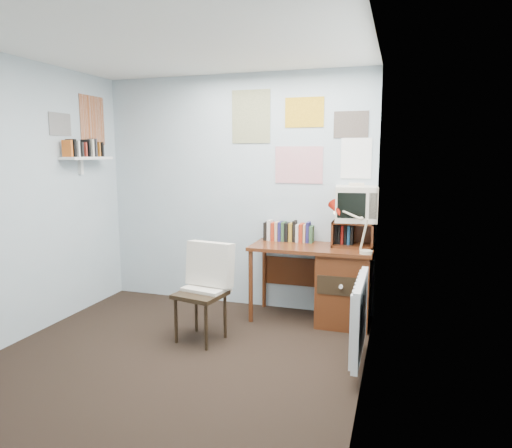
% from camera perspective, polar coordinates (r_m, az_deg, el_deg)
% --- Properties ---
extents(ground, '(3.50, 3.50, 0.00)m').
position_cam_1_polar(ground, '(3.77, -12.08, -17.67)').
color(ground, black).
rests_on(ground, ground).
extents(back_wall, '(3.00, 0.02, 2.50)m').
position_cam_1_polar(back_wall, '(4.98, -2.57, 3.99)').
color(back_wall, '#B2C2CB').
rests_on(back_wall, ground).
extents(right_wall, '(0.02, 3.50, 2.50)m').
position_cam_1_polar(right_wall, '(2.95, 13.31, 0.44)').
color(right_wall, '#B2C2CB').
rests_on(right_wall, ground).
extents(ceiling, '(3.00, 3.50, 0.02)m').
position_cam_1_polar(ceiling, '(3.48, -13.51, 22.43)').
color(ceiling, white).
rests_on(ceiling, back_wall).
extents(desk, '(1.20, 0.55, 0.76)m').
position_cam_1_polar(desk, '(4.60, 10.25, -7.26)').
color(desk, '#592A14').
rests_on(desk, ground).
extents(desk_chair, '(0.51, 0.49, 0.85)m').
position_cam_1_polar(desk_chair, '(4.13, -6.97, -8.75)').
color(desk_chair, black).
rests_on(desk_chair, ground).
extents(desk_lamp, '(0.31, 0.27, 0.42)m').
position_cam_1_polar(desk_lamp, '(4.26, 13.69, -0.86)').
color(desk_lamp, '#B3190B').
rests_on(desk_lamp, desk).
extents(tv_riser, '(0.40, 0.30, 0.25)m').
position_cam_1_polar(tv_riser, '(4.59, 12.06, -1.20)').
color(tv_riser, '#592A14').
rests_on(tv_riser, desk).
extents(crt_tv, '(0.44, 0.41, 0.38)m').
position_cam_1_polar(crt_tv, '(4.57, 12.39, 2.70)').
color(crt_tv, beige).
rests_on(crt_tv, tv_riser).
extents(book_row, '(0.60, 0.14, 0.22)m').
position_cam_1_polar(book_row, '(4.76, 4.57, -0.87)').
color(book_row, '#592A14').
rests_on(book_row, desk).
extents(radiator, '(0.09, 0.80, 0.60)m').
position_cam_1_polar(radiator, '(3.69, 12.88, -11.18)').
color(radiator, white).
rests_on(radiator, right_wall).
extents(wall_shelf, '(0.20, 0.62, 0.24)m').
position_cam_1_polar(wall_shelf, '(5.08, -20.40, 7.73)').
color(wall_shelf, white).
rests_on(wall_shelf, left_wall).
extents(posters_back, '(1.20, 0.01, 0.90)m').
position_cam_1_polar(posters_back, '(4.77, 5.42, 10.96)').
color(posters_back, white).
rests_on(posters_back, back_wall).
extents(posters_left, '(0.01, 0.70, 0.60)m').
position_cam_1_polar(posters_left, '(5.15, -21.48, 11.92)').
color(posters_left, white).
rests_on(posters_left, left_wall).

